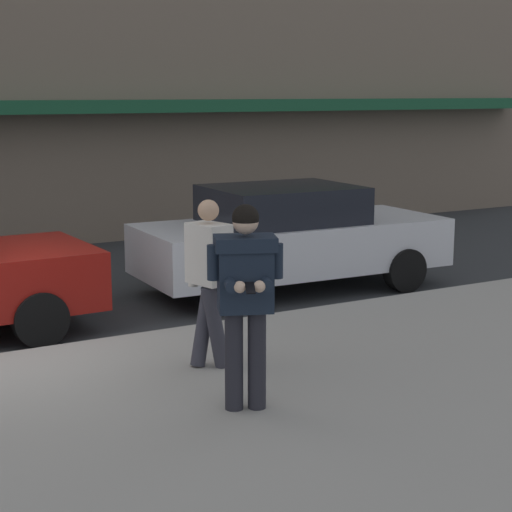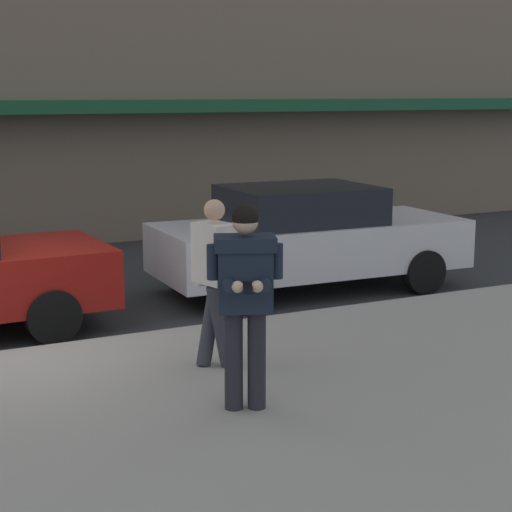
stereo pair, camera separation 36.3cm
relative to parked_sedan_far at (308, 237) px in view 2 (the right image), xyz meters
name	(u,v)px [view 2 (the right image)]	position (x,y,z in m)	size (l,w,h in m)	color
sidewalk	(162,428)	(-3.82, -4.14, -0.72)	(32.00, 5.30, 0.14)	#99968E
curb_paint_line	(73,346)	(-3.82, -1.24, -0.79)	(28.00, 0.12, 0.01)	silver
parked_sedan_far	(308,237)	(0.00, 0.00, 0.00)	(4.56, 2.04, 1.54)	silver
man_texting_on_phone	(245,285)	(-3.06, -4.20, 0.46)	(0.61, 0.65, 1.81)	#23232B
pedestrian_in_light_coat	(215,272)	(-2.81, -3.00, 0.32)	(0.39, 0.59, 1.70)	#33333D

